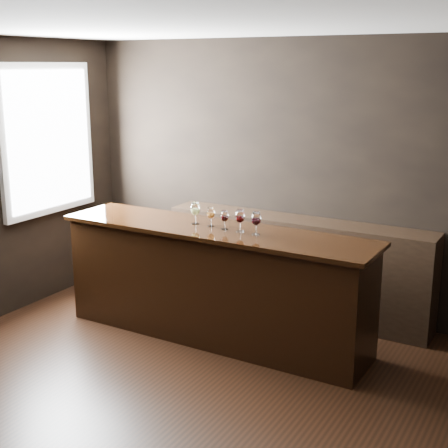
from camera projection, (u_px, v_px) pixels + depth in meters
The scene contains 10 objects.
ground at pixel (180, 396), 4.89m from camera, with size 5.00×5.00×0.00m, color black.
room_shell at pixel (158, 164), 4.65m from camera, with size 5.02×4.52×2.81m.
bar_counter at pixel (215, 285), 5.84m from camera, with size 2.96×0.64×1.04m, color black.
bar_top at pixel (214, 230), 5.71m from camera, with size 3.06×0.71×0.04m, color black.
back_bar_shelf at pixel (296, 267), 6.43m from camera, with size 2.81×0.40×1.01m, color black.
glass_white at pixel (195, 209), 5.82m from camera, with size 0.09×0.09×0.21m.
glass_amber at pixel (211, 213), 5.74m from camera, with size 0.08×0.08×0.18m.
glass_red_a at pixel (225, 217), 5.63m from camera, with size 0.08×0.08×0.18m.
glass_red_b at pixel (240, 217), 5.54m from camera, with size 0.09×0.09×0.20m.
glass_red_c at pixel (256, 219), 5.45m from camera, with size 0.09×0.09×0.21m.
Camera 1 is at (2.50, -3.64, 2.53)m, focal length 50.00 mm.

